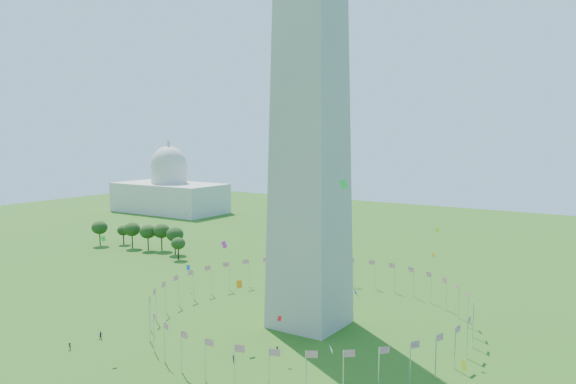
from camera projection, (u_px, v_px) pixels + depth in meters
name	position (u px, v px, depth m)	size (l,w,h in m)	color
flag_ring	(310.00, 307.00, 143.68)	(80.24, 80.24, 9.00)	silver
capitol_building	(169.00, 175.00, 347.95)	(70.00, 35.00, 46.00)	beige
kites_aloft	(289.00, 279.00, 119.50)	(126.38, 75.39, 35.81)	blue
tree_line_west	(145.00, 238.00, 235.31)	(54.59, 15.13, 11.17)	#294D19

